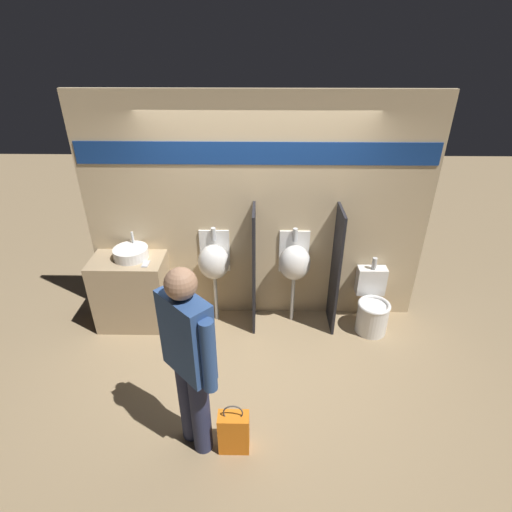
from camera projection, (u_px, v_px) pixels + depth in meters
ground_plane at (256, 340)px, 4.72m from camera, size 16.00×16.00×0.00m
display_wall at (257, 214)px, 4.57m from camera, size 3.93×0.07×2.70m
sink_counter at (132, 292)px, 4.79m from camera, size 0.84×0.50×0.90m
sink_basin at (131, 253)px, 4.59m from camera, size 0.40×0.40×0.26m
cell_phone at (146, 264)px, 4.48m from camera, size 0.07×0.14×0.01m
divider_near_counter at (254, 270)px, 4.64m from camera, size 0.03×0.46×1.53m
divider_mid at (335, 271)px, 4.62m from camera, size 0.03×0.46×1.53m
urinal_near_counter at (214, 262)px, 4.68m from camera, size 0.37×0.32×1.22m
urinal_far at (294, 262)px, 4.67m from camera, size 0.37×0.32×1.22m
toilet at (372, 307)px, 4.79m from camera, size 0.38×0.55×0.87m
person_in_vest at (189, 358)px, 3.08m from camera, size 0.48×0.47×1.79m
shopping_bag at (234, 432)px, 3.40m from camera, size 0.26×0.14×0.54m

